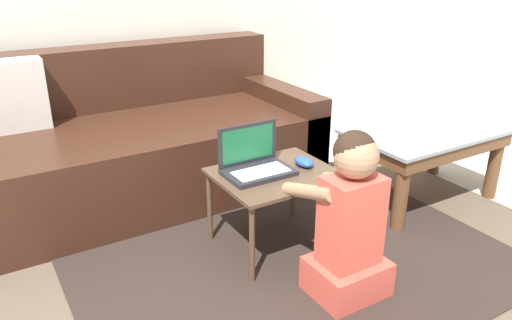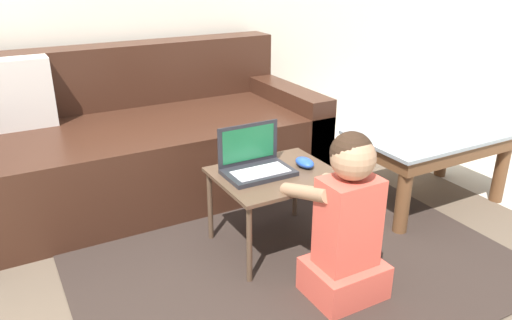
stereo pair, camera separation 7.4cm
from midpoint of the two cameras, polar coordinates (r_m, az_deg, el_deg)
The scene contains 8 objects.
ground_plane at distance 2.21m, azimuth 0.27°, elevation -12.64°, with size 16.00×16.00×0.00m, color beige.
area_rug at distance 2.23m, azimuth 4.36°, elevation -12.21°, with size 2.59×1.77×0.01m.
couch at distance 2.89m, azimuth -14.37°, elevation 1.66°, with size 1.94×0.93×0.79m.
coffee_table at distance 2.83m, azimuth 17.94°, elevation 1.91°, with size 0.83×0.51×0.41m.
laptop_desk at distance 2.23m, azimuth 1.29°, elevation -2.49°, with size 0.52×0.44×0.37m.
laptop at distance 2.20m, azimuth -0.96°, elevation -0.61°, with size 0.30×0.20×0.21m.
computer_mouse at distance 2.29m, azimuth 4.57°, elevation -0.21°, with size 0.07×0.11×0.04m.
person_seated at distance 1.95m, azimuth 9.53°, elevation -6.94°, with size 0.29×0.41×0.69m.
Camera 1 is at (-0.97, -1.53, 1.27)m, focal length 35.00 mm.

